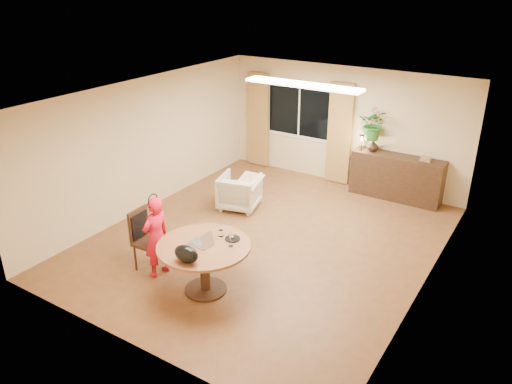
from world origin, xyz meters
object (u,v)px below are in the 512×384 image
child (156,237)px  sideboard (396,177)px  armchair (239,192)px  dining_table (204,255)px  dining_chair (150,241)px

child → sideboard: size_ratio=0.70×
armchair → sideboard: 3.30m
dining_table → armchair: 2.93m
armchair → dining_chair: bearing=77.3°
dining_chair → armchair: bearing=89.1°
child → sideboard: child is taller
armchair → sideboard: sideboard is taller
sideboard → dining_table: bearing=-105.3°
dining_chair → child: child is taller
child → dining_chair: bearing=-100.4°
child → sideboard: 5.33m
dining_table → child: (-0.90, -0.04, 0.05)m
dining_chair → sideboard: (2.42, 4.78, -0.03)m
child → armchair: size_ratio=1.71×
dining_table → sideboard: bearing=74.7°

